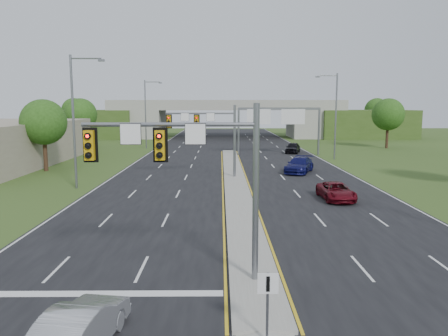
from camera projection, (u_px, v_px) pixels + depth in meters
ground at (255, 283)px, 17.12m from camera, size 240.00×240.00×0.00m
road at (232, 164)px, 51.77m from camera, size 24.00×160.00×0.02m
median at (235, 181)px, 39.88m from camera, size 2.00×54.00×0.16m
median_nose at (265, 333)px, 13.15m from camera, size 2.00×2.00×0.16m
lane_markings at (228, 172)px, 45.74m from camera, size 23.72×160.00×0.01m
signal_mast_near at (196, 164)px, 16.36m from camera, size 6.62×0.60×7.00m
signal_mast_far at (211, 129)px, 41.11m from camera, size 6.62×0.60×7.00m
keep_right_sign at (268, 296)px, 12.43m from camera, size 0.60×0.13×2.20m
sign_gantry at (278, 118)px, 60.91m from camera, size 11.58×0.44×6.67m
overpass at (227, 121)px, 95.82m from camera, size 80.00×14.00×8.10m
lightpole_l_mid at (76, 116)px, 35.95m from camera, size 2.85×0.25×11.00m
lightpole_l_far at (147, 111)px, 70.60m from camera, size 2.85×0.25×11.00m
lightpole_r_far at (334, 112)px, 55.97m from camera, size 2.85×0.25×11.00m
tree_l_near at (44, 122)px, 45.93m from camera, size 4.80×4.80×7.60m
tree_l_mid at (81, 115)px, 70.60m from camera, size 5.20×5.20×8.12m
tree_r_mid at (388, 114)px, 71.00m from camera, size 5.20×5.20×8.12m
tree_back_a at (74, 110)px, 109.05m from camera, size 6.00×6.00×8.85m
tree_back_b at (130, 111)px, 109.21m from camera, size 5.60×5.60×8.32m
tree_back_c at (321, 111)px, 109.59m from camera, size 5.60×5.60×8.32m
tree_back_d at (377, 110)px, 109.66m from camera, size 6.00×6.00×8.85m
car_silver at (80, 327)px, 12.28m from camera, size 2.09×4.36×1.38m
car_far_a at (336, 191)px, 32.12m from camera, size 2.22×4.61×1.27m
car_far_b at (299, 165)px, 45.27m from camera, size 4.16×5.90×1.59m
car_far_c at (293, 148)px, 64.24m from camera, size 3.06×4.88×1.55m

